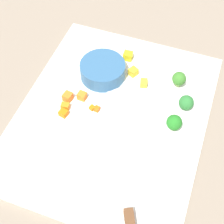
{
  "coord_description": "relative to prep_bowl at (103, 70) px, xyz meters",
  "views": [
    {
      "loc": [
        0.38,
        0.14,
        0.59
      ],
      "look_at": [
        0.0,
        0.0,
        0.02
      ],
      "focal_mm": 54.22,
      "sensor_mm": 36.0,
      "label": 1
    }
  ],
  "objects": [
    {
      "name": "prep_bowl",
      "position": [
        0.0,
        0.0,
        0.0
      ],
      "size": [
        0.1,
        0.1,
        0.04
      ],
      "primitive_type": "cylinder",
      "color": "#2F5D87",
      "rests_on": "cutting_board"
    },
    {
      "name": "broccoli_floret_2",
      "position": [
        -0.03,
        0.17,
        0.0
      ],
      "size": [
        0.03,
        0.03,
        0.04
      ],
      "color": "#95B96A",
      "rests_on": "cutting_board"
    },
    {
      "name": "carrot_dice_4",
      "position": [
        0.09,
        -0.05,
        -0.01
      ],
      "size": [
        0.02,
        0.02,
        0.02
      ],
      "primitive_type": "cube",
      "rotation": [
        0.0,
        0.0,
        2.98
      ],
      "color": "orange",
      "rests_on": "cutting_board"
    },
    {
      "name": "ground_plane",
      "position": [
        0.1,
        0.06,
        -0.03
      ],
      "size": [
        4.0,
        4.0,
        0.0
      ],
      "primitive_type": "plane",
      "color": "gray"
    },
    {
      "name": "chef_knife",
      "position": [
        0.21,
        0.12,
        -0.01
      ],
      "size": [
        0.32,
        0.17,
        0.02
      ],
      "rotation": [
        0.0,
        0.0,
        3.59
      ],
      "color": "silver",
      "rests_on": "cutting_board"
    },
    {
      "name": "carrot_dice_1",
      "position": [
        0.09,
        0.01,
        -0.01
      ],
      "size": [
        0.01,
        0.01,
        0.01
      ],
      "primitive_type": "cube",
      "rotation": [
        0.0,
        0.0,
        1.23
      ],
      "color": "orange",
      "rests_on": "cutting_board"
    },
    {
      "name": "pepper_dice_3",
      "position": [
        -0.06,
        0.01,
        -0.01
      ],
      "size": [
        0.02,
        0.02,
        0.01
      ],
      "primitive_type": "cube",
      "rotation": [
        0.0,
        0.0,
        2.16
      ],
      "color": "yellow",
      "rests_on": "cutting_board"
    },
    {
      "name": "carrot_dice_2",
      "position": [
        0.08,
        -0.02,
        -0.01
      ],
      "size": [
        0.02,
        0.02,
        0.02
      ],
      "primitive_type": "cube",
      "rotation": [
        0.0,
        0.0,
        1.49
      ],
      "color": "orange",
      "rests_on": "cutting_board"
    },
    {
      "name": "carrot_dice_3",
      "position": [
        0.11,
        -0.04,
        -0.01
      ],
      "size": [
        0.02,
        0.02,
        0.01
      ],
      "primitive_type": "cube",
      "rotation": [
        0.0,
        0.0,
        0.16
      ],
      "color": "orange",
      "rests_on": "cutting_board"
    },
    {
      "name": "cutting_board",
      "position": [
        0.1,
        0.06,
        -0.02
      ],
      "size": [
        0.47,
        0.38,
        0.01
      ],
      "primitive_type": "cube",
      "color": "white",
      "rests_on": "ground_plane"
    },
    {
      "name": "pepper_dice_1",
      "position": [
        -0.0,
        0.1,
        -0.01
      ],
      "size": [
        0.02,
        0.02,
        0.01
      ],
      "primitive_type": "cube",
      "rotation": [
        0.0,
        0.0,
        1.81
      ],
      "color": "yellow",
      "rests_on": "cutting_board"
    },
    {
      "name": "broccoli_floret_0",
      "position": [
        0.03,
        0.2,
        -0.0
      ],
      "size": [
        0.03,
        0.03,
        0.03
      ],
      "color": "#8DBC6D",
      "rests_on": "cutting_board"
    },
    {
      "name": "carrot_dice_5",
      "position": [
        0.09,
        0.02,
        -0.01
      ],
      "size": [
        0.01,
        0.01,
        0.01
      ],
      "primitive_type": "cube",
      "rotation": [
        0.0,
        0.0,
        1.43
      ],
      "color": "orange",
      "rests_on": "cutting_board"
    },
    {
      "name": "carrot_dice_0",
      "position": [
        0.13,
        -0.04,
        -0.01
      ],
      "size": [
        0.02,
        0.02,
        0.01
      ],
      "primitive_type": "cube",
      "rotation": [
        0.0,
        0.0,
        2.93
      ],
      "color": "orange",
      "rests_on": "cutting_board"
    },
    {
      "name": "pepper_dice_2",
      "position": [
        -0.07,
        0.04,
        -0.01
      ],
      "size": [
        0.02,
        0.02,
        0.02
      ],
      "primitive_type": "cube",
      "rotation": [
        0.0,
        0.0,
        1.62
      ],
      "color": "yellow",
      "rests_on": "cutting_board"
    },
    {
      "name": "pepper_dice_0",
      "position": [
        -0.03,
        0.06,
        -0.01
      ],
      "size": [
        0.02,
        0.02,
        0.02
      ],
      "primitive_type": "cube",
      "rotation": [
        0.0,
        0.0,
        2.64
      ],
      "color": "yellow",
      "rests_on": "cutting_board"
    },
    {
      "name": "broccoli_floret_1",
      "position": [
        0.08,
        0.18,
        0.0
      ],
      "size": [
        0.03,
        0.03,
        0.04
      ],
      "color": "#88B468",
      "rests_on": "cutting_board"
    }
  ]
}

